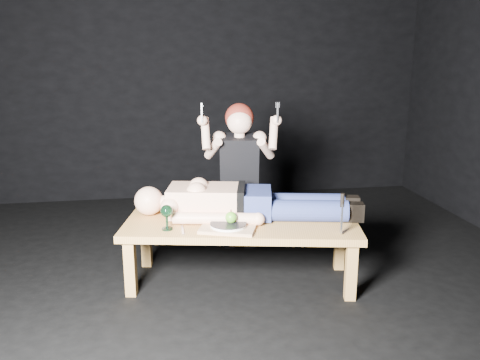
{
  "coord_description": "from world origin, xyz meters",
  "views": [
    {
      "loc": [
        -0.49,
        -3.17,
        1.63
      ],
      "look_at": [
        0.07,
        0.23,
        0.75
      ],
      "focal_mm": 37.83,
      "sensor_mm": 36.0,
      "label": 1
    }
  ],
  "objects_px": {
    "serving_tray": "(228,228)",
    "goblet": "(167,217)",
    "table": "(241,252)",
    "carving_knife": "(342,214)",
    "lying_man": "(249,199)",
    "kneeling_woman": "(239,175)"
  },
  "relations": [
    {
      "from": "kneeling_woman",
      "to": "table",
      "type": "bearing_deg",
      "value": -89.21
    },
    {
      "from": "table",
      "to": "goblet",
      "type": "distance_m",
      "value": 0.61
    },
    {
      "from": "lying_man",
      "to": "goblet",
      "type": "distance_m",
      "value": 0.63
    },
    {
      "from": "carving_knife",
      "to": "goblet",
      "type": "bearing_deg",
      "value": 177.82
    },
    {
      "from": "serving_tray",
      "to": "table",
      "type": "bearing_deg",
      "value": 47.93
    },
    {
      "from": "lying_man",
      "to": "carving_knife",
      "type": "xyz_separation_m",
      "value": [
        0.54,
        -0.47,
        0.0
      ]
    },
    {
      "from": "serving_tray",
      "to": "goblet",
      "type": "distance_m",
      "value": 0.42
    },
    {
      "from": "lying_man",
      "to": "goblet",
      "type": "bearing_deg",
      "value": -151.03
    },
    {
      "from": "lying_man",
      "to": "kneeling_woman",
      "type": "xyz_separation_m",
      "value": [
        0.01,
        0.51,
        0.05
      ]
    },
    {
      "from": "lying_man",
      "to": "kneeling_woman",
      "type": "distance_m",
      "value": 0.51
    },
    {
      "from": "lying_man",
      "to": "kneeling_woman",
      "type": "height_order",
      "value": "kneeling_woman"
    },
    {
      "from": "kneeling_woman",
      "to": "goblet",
      "type": "bearing_deg",
      "value": -122.43
    },
    {
      "from": "table",
      "to": "lying_man",
      "type": "height_order",
      "value": "lying_man"
    },
    {
      "from": "lying_man",
      "to": "serving_tray",
      "type": "relative_size",
      "value": 4.65
    },
    {
      "from": "table",
      "to": "carving_knife",
      "type": "height_order",
      "value": "carving_knife"
    },
    {
      "from": "table",
      "to": "lying_man",
      "type": "bearing_deg",
      "value": 69.88
    },
    {
      "from": "kneeling_woman",
      "to": "serving_tray",
      "type": "relative_size",
      "value": 3.46
    },
    {
      "from": "goblet",
      "to": "carving_knife",
      "type": "height_order",
      "value": "carving_knife"
    },
    {
      "from": "serving_tray",
      "to": "kneeling_woman",
      "type": "bearing_deg",
      "value": 75.09
    },
    {
      "from": "table",
      "to": "goblet",
      "type": "xyz_separation_m",
      "value": [
        -0.52,
        -0.06,
        0.31
      ]
    },
    {
      "from": "goblet",
      "to": "kneeling_woman",
      "type": "bearing_deg",
      "value": 48.55
    },
    {
      "from": "lying_man",
      "to": "carving_knife",
      "type": "height_order",
      "value": "carving_knife"
    }
  ]
}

